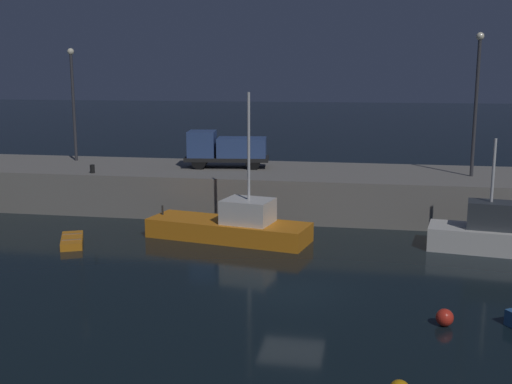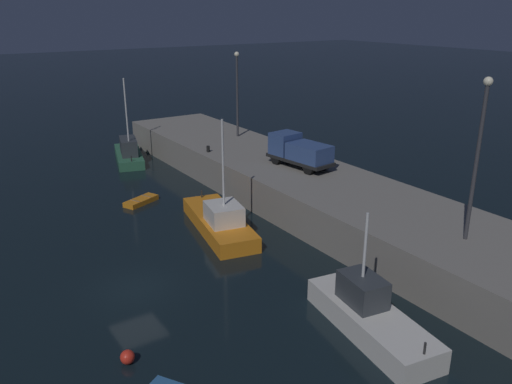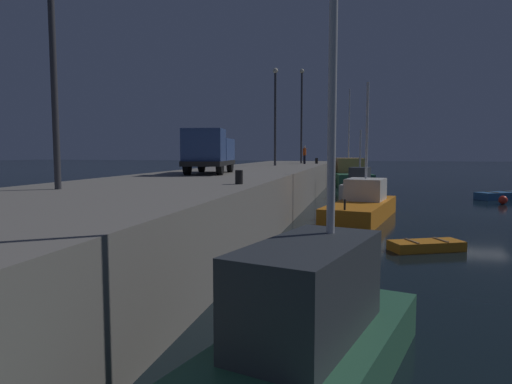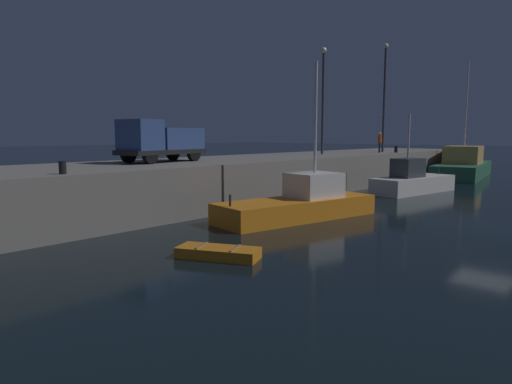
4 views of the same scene
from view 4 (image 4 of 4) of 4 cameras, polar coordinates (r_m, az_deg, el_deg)
ground_plane at (r=22.94m, az=26.56°, el=-3.76°), size 320.00×320.00×0.00m
pier_quay at (r=30.14m, az=-1.56°, el=1.82°), size 57.17×7.98×2.50m
fishing_trawler_red at (r=22.35m, az=5.54°, el=-1.39°), size 8.69×4.15×7.50m
fishing_boat_blue at (r=48.35m, az=24.20°, el=2.97°), size 13.20×5.80×10.81m
fishing_boat_orange at (r=33.87m, az=18.75°, el=1.24°), size 7.45×3.35×5.42m
dinghy_orange_near at (r=15.25m, az=-4.69°, el=-7.49°), size 2.05×2.87×0.40m
lamp_post_east at (r=36.76m, az=8.29°, el=12.06°), size 0.44×0.44×8.15m
lamp_post_central at (r=42.97m, az=15.59°, el=12.01°), size 0.44×0.44×9.39m
utility_truck at (r=26.22m, az=-11.69°, el=6.26°), size 5.47×2.66×2.31m
dockworker at (r=41.07m, az=15.03°, el=6.11°), size 0.43×0.42×1.73m
bollard_west at (r=41.41m, az=16.91°, el=5.07°), size 0.28×0.28×0.56m
bollard_central at (r=19.34m, az=-22.79°, el=2.79°), size 0.28×0.28×0.50m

